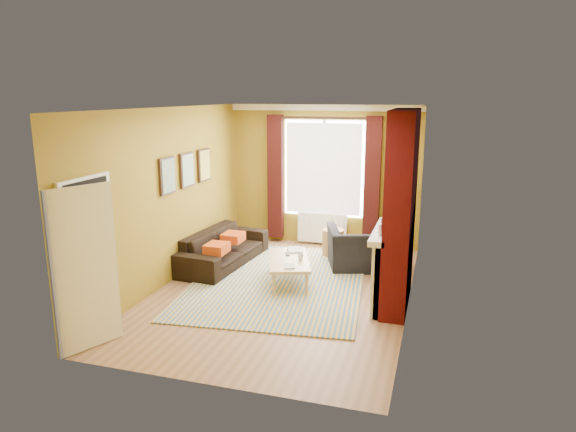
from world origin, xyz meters
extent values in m
plane|color=brown|center=(0.00, 0.00, 0.00)|extent=(5.50, 5.50, 0.00)
cube|color=olive|center=(0.00, 2.75, 1.40)|extent=(3.80, 0.02, 2.80)
cube|color=olive|center=(0.00, -2.75, 1.40)|extent=(3.80, 0.02, 2.80)
cube|color=olive|center=(1.90, 0.00, 1.40)|extent=(0.02, 5.50, 2.80)
cube|color=olive|center=(-1.90, 0.00, 1.40)|extent=(0.02, 5.50, 2.80)
cube|color=white|center=(0.00, 0.00, 2.80)|extent=(3.80, 5.50, 0.01)
cube|color=#4B0A0E|center=(1.72, 0.00, 1.40)|extent=(0.35, 1.40, 2.80)
cube|color=white|center=(1.53, 0.00, 0.55)|extent=(0.12, 1.30, 1.10)
cube|color=white|center=(1.48, 0.00, 1.08)|extent=(0.22, 1.40, 0.08)
cube|color=white|center=(1.51, -0.58, 0.52)|extent=(0.16, 0.14, 1.04)
cube|color=white|center=(1.51, 0.58, 0.52)|extent=(0.16, 0.14, 1.04)
cube|color=black|center=(1.56, 0.00, 0.45)|extent=(0.06, 0.80, 0.90)
cube|color=black|center=(1.54, 0.00, 0.03)|extent=(0.20, 1.00, 0.06)
cube|color=white|center=(1.49, -0.35, 1.20)|extent=(0.03, 0.12, 0.16)
cube|color=black|center=(1.49, -0.10, 1.19)|extent=(0.03, 0.10, 0.14)
cylinder|color=black|center=(1.49, 0.15, 1.18)|extent=(0.10, 0.10, 0.12)
cube|color=black|center=(1.53, 0.00, 1.85)|extent=(0.03, 0.60, 0.75)
cube|color=#986033|center=(1.51, 0.00, 1.85)|extent=(0.01, 0.52, 0.66)
cube|color=white|center=(0.00, 2.71, 2.74)|extent=(3.80, 0.08, 0.12)
cube|color=white|center=(0.00, 2.72, 1.55)|extent=(1.60, 0.04, 1.90)
cube|color=white|center=(0.00, 2.68, 1.55)|extent=(1.50, 0.02, 1.80)
cube|color=white|center=(0.00, 2.70, 1.55)|extent=(0.06, 0.04, 1.90)
cube|color=#360E0C|center=(-0.98, 2.63, 1.35)|extent=(0.30, 0.16, 2.50)
cube|color=#360E0C|center=(0.98, 2.63, 1.35)|extent=(0.30, 0.16, 2.50)
cylinder|color=black|center=(0.00, 2.63, 2.55)|extent=(2.30, 0.05, 0.05)
cube|color=white|center=(0.00, 2.65, 0.35)|extent=(1.00, 0.10, 0.60)
cube|color=white|center=(-0.45, 2.59, 0.35)|extent=(0.04, 0.03, 0.56)
cube|color=white|center=(-0.34, 2.59, 0.35)|extent=(0.04, 0.03, 0.56)
cube|color=white|center=(-0.23, 2.59, 0.35)|extent=(0.04, 0.03, 0.56)
cube|color=white|center=(-0.12, 2.59, 0.35)|extent=(0.04, 0.03, 0.56)
cube|color=white|center=(-0.01, 2.59, 0.35)|extent=(0.04, 0.03, 0.56)
cube|color=white|center=(0.10, 2.59, 0.35)|extent=(0.04, 0.03, 0.56)
cube|color=white|center=(0.21, 2.59, 0.35)|extent=(0.04, 0.03, 0.56)
cube|color=white|center=(0.32, 2.59, 0.35)|extent=(0.04, 0.03, 0.56)
cube|color=white|center=(0.43, 2.59, 0.35)|extent=(0.04, 0.03, 0.56)
cube|color=black|center=(-1.87, -0.10, 1.75)|extent=(0.04, 0.44, 0.58)
cube|color=#BDDC33|center=(-1.84, -0.10, 1.75)|extent=(0.01, 0.38, 0.52)
cube|color=black|center=(-1.87, 0.55, 1.75)|extent=(0.04, 0.44, 0.58)
cube|color=#339A65|center=(-1.84, 0.55, 1.75)|extent=(0.01, 0.38, 0.52)
cube|color=black|center=(-1.87, 1.20, 1.75)|extent=(0.04, 0.44, 0.58)
cube|color=gold|center=(-1.84, 1.20, 1.75)|extent=(0.01, 0.38, 0.52)
cube|color=white|center=(-1.88, -2.05, 1.00)|extent=(0.05, 0.94, 2.06)
cube|color=black|center=(-1.85, -2.05, 1.00)|extent=(0.02, 0.80, 1.98)
cube|color=white|center=(-1.68, -2.41, 1.00)|extent=(0.37, 0.74, 1.98)
imported|color=#407232|center=(1.49, 0.45, 1.26)|extent=(0.14, 0.10, 0.27)
cube|color=#B43B0F|center=(-1.27, 0.34, 0.49)|extent=(0.34, 0.40, 0.16)
cube|color=#B43B0F|center=(-1.27, 1.04, 0.49)|extent=(0.34, 0.40, 0.16)
cube|color=#356393|center=(-0.20, 0.39, 0.01)|extent=(3.10, 4.03, 0.02)
imported|color=black|center=(-1.42, 0.94, 0.31)|extent=(1.01, 2.19, 0.62)
imported|color=black|center=(0.98, 1.45, 0.37)|extent=(1.38, 1.29, 0.73)
cube|color=tan|center=(-0.02, 0.37, 0.39)|extent=(0.99, 1.37, 0.05)
cylinder|color=tan|center=(-0.07, -0.24, 0.18)|extent=(0.07, 0.07, 0.36)
cylinder|color=tan|center=(0.39, -0.08, 0.18)|extent=(0.07, 0.07, 0.36)
cylinder|color=tan|center=(-0.44, 0.81, 0.18)|extent=(0.07, 0.07, 0.36)
cylinder|color=tan|center=(0.03, 0.98, 0.18)|extent=(0.07, 0.07, 0.36)
cylinder|color=#9E7444|center=(0.36, 2.00, 0.25)|extent=(0.52, 0.52, 0.51)
cylinder|color=black|center=(1.55, 2.40, 0.01)|extent=(0.26, 0.26, 0.03)
cylinder|color=black|center=(1.55, 2.40, 0.71)|extent=(0.03, 0.03, 1.37)
cone|color=beige|center=(1.55, 2.40, 1.41)|extent=(0.26, 0.26, 0.16)
imported|color=#999999|center=(0.02, -0.04, 0.42)|extent=(0.24, 0.27, 0.02)
imported|color=#999999|center=(-0.16, 0.77, 0.43)|extent=(0.35, 0.39, 0.02)
imported|color=#999999|center=(0.17, 0.36, 0.46)|extent=(0.12, 0.12, 0.09)
cube|color=#28292B|center=(-0.11, 0.57, 0.42)|extent=(0.11, 0.16, 0.02)
camera|label=1|loc=(2.23, -7.17, 3.00)|focal=32.00mm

